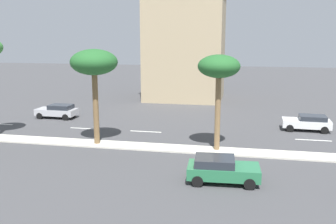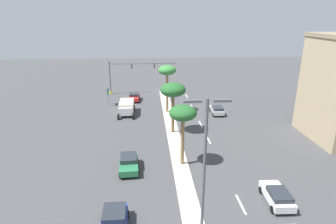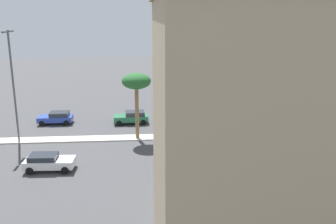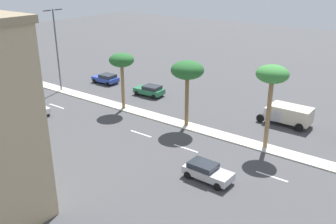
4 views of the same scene
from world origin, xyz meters
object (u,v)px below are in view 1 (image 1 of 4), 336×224
palm_tree_leading (219,69)px  sedan_silver_leading (58,111)px  sedan_green_mid (221,169)px  commercial_building (186,46)px  palm_tree_inboard (94,64)px  sedan_white_inboard (308,122)px

palm_tree_leading → sedan_silver_leading: size_ratio=1.66×
sedan_silver_leading → sedan_green_mid: size_ratio=0.99×
commercial_building → sedan_green_mid: bearing=12.8°
commercial_building → palm_tree_inboard: commercial_building is taller
commercial_building → palm_tree_leading: commercial_building is taller
commercial_building → sedan_silver_leading: bearing=-36.5°
palm_tree_inboard → sedan_silver_leading: (-8.26, -7.59, -5.47)m
palm_tree_leading → sedan_green_mid: 7.92m
palm_tree_inboard → sedan_green_mid: bearing=60.0°
palm_tree_leading → palm_tree_inboard: bearing=-88.5°
palm_tree_inboard → sedan_green_mid: (5.69, 9.87, -5.44)m
sedan_silver_leading → sedan_green_mid: sedan_green_mid is taller
palm_tree_leading → sedan_silver_leading: palm_tree_leading is taller
palm_tree_inboard → sedan_white_inboard: 19.23m
commercial_building → sedan_green_mid: commercial_building is taller
commercial_building → palm_tree_inboard: (22.99, -3.33, -0.70)m
palm_tree_inboard → sedan_white_inboard: palm_tree_inboard is taller
commercial_building → sedan_green_mid: size_ratio=3.30×
palm_tree_leading → sedan_green_mid: bearing=6.5°
palm_tree_inboard → sedan_silver_leading: bearing=-137.4°
sedan_green_mid → palm_tree_leading: bearing=-173.5°
palm_tree_inboard → sedan_white_inboard: (-7.86, 16.67, -5.47)m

